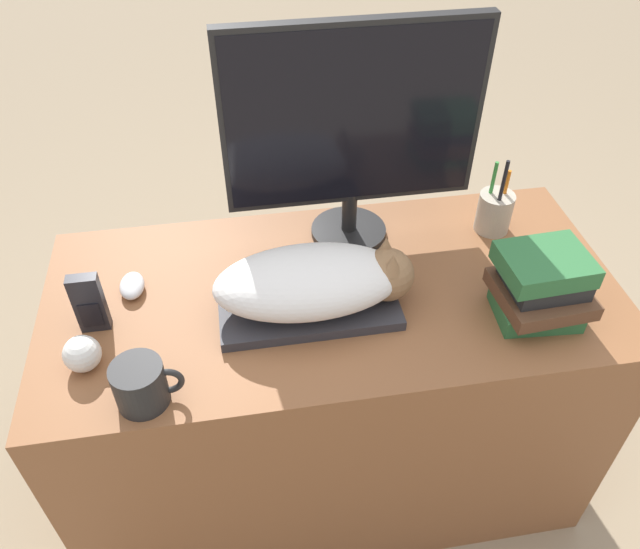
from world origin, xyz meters
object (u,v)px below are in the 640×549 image
(pen_cup, at_px, (494,211))
(phone, at_px, (89,303))
(keyboard, at_px, (309,307))
(monitor, at_px, (353,125))
(coffee_mug, at_px, (141,385))
(book_stack, at_px, (541,286))
(computer_mouse, at_px, (132,286))
(baseball, at_px, (82,354))
(cat, at_px, (320,280))

(pen_cup, xyz_separation_m, phone, (-0.93, -0.18, 0.02))
(pen_cup, bearing_deg, keyboard, -156.71)
(keyboard, bearing_deg, phone, 176.70)
(monitor, relative_size, phone, 4.07)
(coffee_mug, bearing_deg, book_stack, 6.89)
(computer_mouse, distance_m, baseball, 0.22)
(computer_mouse, xyz_separation_m, coffee_mug, (0.04, -0.31, 0.03))
(cat, xyz_separation_m, baseball, (-0.48, -0.08, -0.05))
(computer_mouse, relative_size, baseball, 1.18)
(baseball, bearing_deg, coffee_mug, -40.95)
(phone, height_order, book_stack, book_stack)
(pen_cup, bearing_deg, monitor, 174.20)
(monitor, bearing_deg, baseball, -151.14)
(pen_cup, distance_m, baseball, 0.99)
(cat, height_order, monitor, monitor)
(baseball, bearing_deg, keyboard, 9.85)
(book_stack, bearing_deg, keyboard, 169.89)
(cat, distance_m, baseball, 0.49)
(computer_mouse, bearing_deg, keyboard, -18.41)
(coffee_mug, relative_size, baseball, 1.77)
(cat, relative_size, pen_cup, 2.04)
(monitor, height_order, book_stack, monitor)
(cat, bearing_deg, book_stack, -10.63)
(keyboard, relative_size, phone, 2.73)
(keyboard, height_order, baseball, baseball)
(pen_cup, relative_size, book_stack, 1.07)
(keyboard, xyz_separation_m, coffee_mug, (-0.33, -0.18, 0.03))
(cat, bearing_deg, coffee_mug, -153.17)
(coffee_mug, bearing_deg, computer_mouse, 97.41)
(monitor, height_order, coffee_mug, monitor)
(baseball, relative_size, phone, 0.52)
(baseball, xyz_separation_m, phone, (0.01, 0.10, 0.03))
(cat, bearing_deg, monitor, 65.40)
(computer_mouse, distance_m, book_stack, 0.87)
(computer_mouse, xyz_separation_m, book_stack, (0.85, -0.21, 0.06))
(pen_cup, xyz_separation_m, book_stack, (-0.02, -0.29, 0.02))
(phone, relative_size, book_stack, 0.72)
(baseball, bearing_deg, cat, 9.37)
(monitor, distance_m, book_stack, 0.52)
(keyboard, relative_size, cat, 0.91)
(pen_cup, bearing_deg, phone, -168.78)
(pen_cup, bearing_deg, book_stack, -93.38)
(book_stack, bearing_deg, monitor, 135.42)
(cat, height_order, book_stack, cat)
(baseball, distance_m, phone, 0.11)
(computer_mouse, distance_m, pen_cup, 0.87)
(keyboard, distance_m, baseball, 0.46)
(phone, bearing_deg, pen_cup, 11.22)
(keyboard, height_order, coffee_mug, coffee_mug)
(phone, bearing_deg, cat, -3.14)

